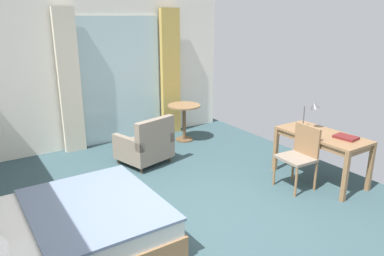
# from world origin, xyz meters

# --- Properties ---
(ground) EXTENTS (5.90, 7.53, 0.10)m
(ground) POSITION_xyz_m (0.00, 0.00, -0.05)
(ground) COLOR #334C51
(wall_back) EXTENTS (5.50, 0.12, 2.71)m
(wall_back) POSITION_xyz_m (0.00, 3.50, 1.36)
(wall_back) COLOR white
(wall_back) RESTS_ON ground
(balcony_glass_door) EXTENTS (1.60, 0.02, 2.39)m
(balcony_glass_door) POSITION_xyz_m (0.55, 3.42, 1.19)
(balcony_glass_door) COLOR silver
(balcony_glass_door) RESTS_ON ground
(curtain_panel_left) EXTENTS (0.37, 0.10, 2.54)m
(curtain_panel_left) POSITION_xyz_m (-0.47, 3.32, 1.27)
(curtain_panel_left) COLOR beige
(curtain_panel_left) RESTS_ON ground
(curtain_panel_right) EXTENTS (0.41, 0.10, 2.54)m
(curtain_panel_right) POSITION_xyz_m (1.57, 3.32, 1.27)
(curtain_panel_right) COLOR tan
(curtain_panel_right) RESTS_ON ground
(bed) EXTENTS (2.10, 1.68, 1.03)m
(bed) POSITION_xyz_m (-1.51, 0.30, 0.26)
(bed) COLOR olive
(bed) RESTS_ON ground
(writing_desk) EXTENTS (0.65, 1.32, 0.74)m
(writing_desk) POSITION_xyz_m (2.27, 0.05, 0.65)
(writing_desk) COLOR olive
(writing_desk) RESTS_ON ground
(desk_chair) EXTENTS (0.44, 0.49, 0.91)m
(desk_chair) POSITION_xyz_m (1.83, 0.06, 0.52)
(desk_chair) COLOR gray
(desk_chair) RESTS_ON ground
(desk_lamp) EXTENTS (0.23, 0.30, 0.45)m
(desk_lamp) POSITION_xyz_m (2.35, 0.34, 1.04)
(desk_lamp) COLOR #4C4C51
(desk_lamp) RESTS_ON writing_desk
(closed_book) EXTENTS (0.26, 0.33, 0.04)m
(closed_book) POSITION_xyz_m (2.36, -0.27, 0.75)
(closed_book) COLOR maroon
(closed_book) RESTS_ON writing_desk
(armchair_by_window) EXTENTS (0.92, 0.88, 0.82)m
(armchair_by_window) POSITION_xyz_m (0.35, 2.04, 0.33)
(armchair_by_window) COLOR gray
(armchair_by_window) RESTS_ON ground
(round_cafe_table) EXTENTS (0.64, 0.64, 0.72)m
(round_cafe_table) POSITION_xyz_m (1.53, 2.73, 0.53)
(round_cafe_table) COLOR olive
(round_cafe_table) RESTS_ON ground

